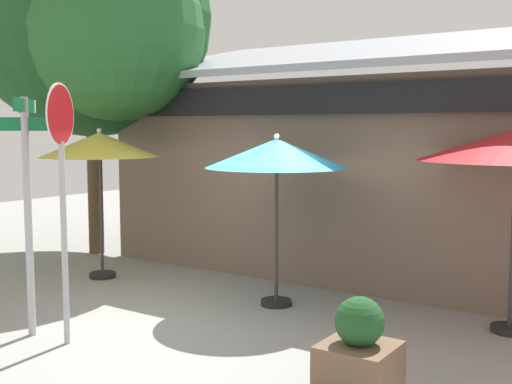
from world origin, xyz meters
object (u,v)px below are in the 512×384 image
object	(u,v)px
stop_sign	(62,167)
street_sign_post	(27,190)
patio_umbrella_mustard_left	(99,146)
shade_tree	(96,19)
patio_umbrella_teal_center	(277,155)
sidewalk_planter	(359,353)

from	to	relation	value
stop_sign	street_sign_post	bearing A→B (deg)	-176.72
street_sign_post	patio_umbrella_mustard_left	bearing A→B (deg)	121.70
stop_sign	shade_tree	size ratio (longest dim) A/B	0.43
stop_sign	patio_umbrella_mustard_left	distance (m)	3.33
stop_sign	patio_umbrella_teal_center	xyz separation A→B (m)	(1.16, 2.75, 0.06)
street_sign_post	shade_tree	distance (m)	5.60
stop_sign	patio_umbrella_teal_center	bearing A→B (deg)	67.13
patio_umbrella_mustard_left	shade_tree	world-z (taller)	shade_tree
stop_sign	sidewalk_planter	bearing A→B (deg)	11.15
shade_tree	sidewalk_planter	xyz separation A→B (m)	(7.02, -3.11, -4.20)
street_sign_post	shade_tree	world-z (taller)	shade_tree
stop_sign	sidewalk_planter	distance (m)	3.87
stop_sign	patio_umbrella_teal_center	distance (m)	2.98
stop_sign	sidewalk_planter	xyz separation A→B (m)	(3.42, 0.67, -1.69)
street_sign_post	shade_tree	bearing A→B (deg)	128.15
patio_umbrella_mustard_left	shade_tree	bearing A→B (deg)	138.31
sidewalk_planter	patio_umbrella_teal_center	bearing A→B (deg)	137.49
sidewalk_planter	patio_umbrella_mustard_left	bearing A→B (deg)	161.82
street_sign_post	sidewalk_planter	distance (m)	4.31
patio_umbrella_mustard_left	patio_umbrella_teal_center	distance (m)	3.34
street_sign_post	stop_sign	distance (m)	0.68
street_sign_post	patio_umbrella_teal_center	size ratio (longest dim) A/B	1.18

